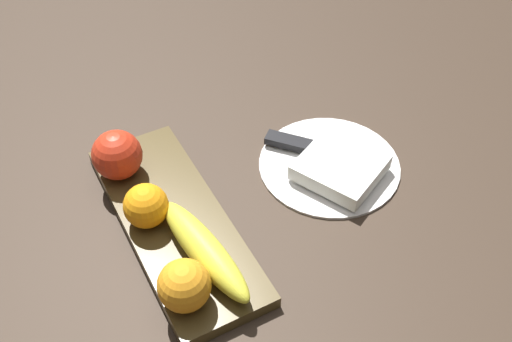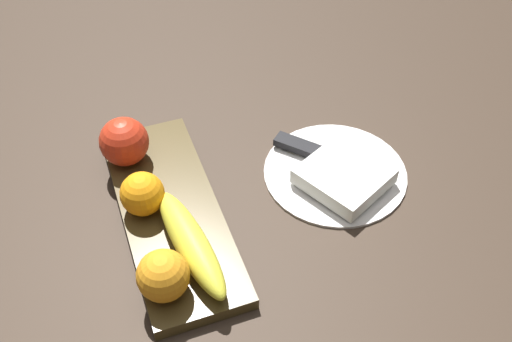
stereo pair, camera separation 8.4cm
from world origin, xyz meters
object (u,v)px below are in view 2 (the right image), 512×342
at_px(knife, 312,151).
at_px(dinner_plate, 335,172).
at_px(fruit_tray, 171,213).
at_px(banana, 191,243).
at_px(folded_napkin, 344,176).
at_px(orange_near_banana, 163,276).
at_px(orange_near_apple, 142,194).
at_px(apple, 124,142).

bearing_deg(knife, dinner_plate, -17.92).
distance_m(fruit_tray, knife, 0.24).
bearing_deg(knife, fruit_tray, -121.14).
distance_m(banana, folded_napkin, 0.25).
bearing_deg(orange_near_banana, orange_near_apple, 177.81).
bearing_deg(apple, folded_napkin, 63.65).
xyz_separation_m(fruit_tray, orange_near_banana, (0.13, -0.04, 0.04)).
bearing_deg(fruit_tray, banana, 5.46).
bearing_deg(dinner_plate, fruit_tray, -90.00).
bearing_deg(banana, apple, 4.27).
bearing_deg(banana, dinner_plate, -79.26).
relative_size(fruit_tray, orange_near_banana, 5.54).
xyz_separation_m(fruit_tray, knife, (-0.04, 0.23, 0.00)).
bearing_deg(banana, orange_near_apple, 15.13).
xyz_separation_m(orange_near_apple, knife, (-0.03, 0.26, -0.04)).
height_order(fruit_tray, knife, same).
bearing_deg(folded_napkin, banana, -77.03).
relative_size(banana, folded_napkin, 1.69).
distance_m(orange_near_banana, folded_napkin, 0.31).
relative_size(fruit_tray, orange_near_apple, 5.91).
distance_m(folded_napkin, knife, 0.07).
xyz_separation_m(orange_near_banana, dinner_plate, (-0.13, 0.29, -0.05)).
bearing_deg(folded_napkin, orange_near_banana, -70.76).
relative_size(banana, dinner_plate, 0.89).
relative_size(orange_near_banana, folded_napkin, 0.57).
xyz_separation_m(banana, folded_napkin, (-0.06, 0.24, -0.02)).
distance_m(banana, dinner_plate, 0.26).
relative_size(fruit_tray, knife, 2.40).
xyz_separation_m(dinner_plate, knife, (-0.04, -0.02, 0.01)).
bearing_deg(apple, orange_near_banana, -0.57).
distance_m(apple, orange_near_banana, 0.24).
height_order(apple, folded_napkin, apple).
bearing_deg(orange_near_apple, folded_napkin, 82.37).
bearing_deg(fruit_tray, folded_napkin, 83.95).
relative_size(orange_near_apple, folded_napkin, 0.54).
height_order(dinner_plate, folded_napkin, folded_napkin).
bearing_deg(orange_near_banana, fruit_tray, 163.55).
bearing_deg(apple, dinner_plate, 68.08).
xyz_separation_m(fruit_tray, folded_napkin, (0.03, 0.25, 0.01)).
height_order(folded_napkin, knife, folded_napkin).
height_order(fruit_tray, banana, banana).
relative_size(fruit_tray, folded_napkin, 3.18).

